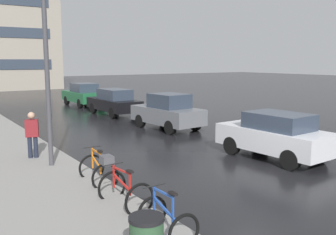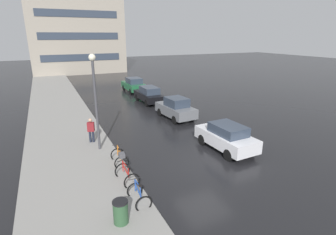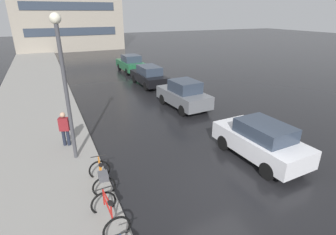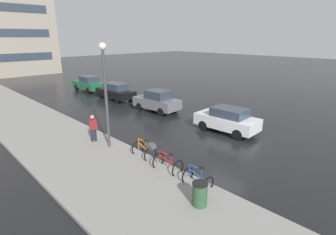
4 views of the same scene
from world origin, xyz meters
name	(u,v)px [view 2 (image 2 of 4)]	position (x,y,z in m)	size (l,w,h in m)	color
ground_plane	(204,166)	(0.00, 0.00, 0.00)	(140.00, 140.00, 0.00)	black
sidewalk_kerb	(63,124)	(-6.00, 10.00, 0.07)	(4.80, 60.00, 0.14)	gray
bicycle_nearest	(139,196)	(-4.04, -1.56, 0.39)	(0.69, 1.10, 0.98)	black
bicycle_second	(127,175)	(-4.02, 0.13, 0.41)	(0.85, 1.24, 0.96)	black
bicycle_third	(120,157)	(-3.87, 1.80, 0.51)	(0.80, 1.37, 1.01)	black
car_white	(226,137)	(2.21, 1.19, 0.80)	(1.90, 3.94, 1.57)	silver
car_grey	(176,108)	(2.31, 7.75, 0.84)	(2.01, 3.91, 1.72)	slate
car_black	(149,95)	(2.28, 13.52, 0.80)	(1.75, 4.32, 1.58)	black
car_green	(134,85)	(2.57, 19.12, 0.81)	(1.88, 4.23, 1.64)	#1E6038
pedestrian	(91,130)	(-4.65, 5.35, 0.93)	(0.46, 0.37, 1.65)	#1E2333
streetlamp	(95,92)	(-4.43, 4.13, 3.47)	(0.37, 0.37, 5.46)	#424247
trash_bin	(121,213)	(-5.01, -2.45, 0.50)	(0.54, 0.54, 1.00)	#2D5133
building_facade_main	(76,26)	(-0.78, 39.57, 7.91)	(15.18, 7.50, 15.83)	#9E9384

